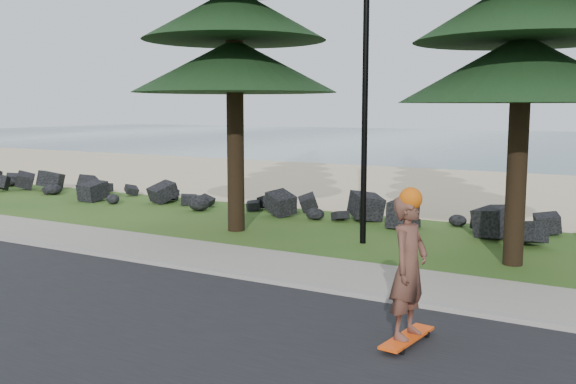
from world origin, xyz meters
TOP-DOWN VIEW (x-y plane):
  - ground at (0.00, 0.00)m, footprint 160.00×160.00m
  - road at (0.00, -4.50)m, footprint 160.00×7.00m
  - kerb at (0.00, -0.90)m, footprint 160.00×0.20m
  - sidewalk at (0.00, 0.20)m, footprint 160.00×2.00m
  - beach_sand at (0.00, 14.50)m, footprint 160.00×15.00m
  - seawall_boulders at (0.00, 5.60)m, footprint 60.00×2.40m
  - lamp_post at (0.00, 3.20)m, footprint 0.25×0.14m
  - skateboarder at (3.15, -2.59)m, footprint 0.54×1.18m

SIDE VIEW (x-z plane):
  - ground at x=0.00m, z-range 0.00..0.00m
  - seawall_boulders at x=0.00m, z-range -0.55..0.55m
  - beach_sand at x=0.00m, z-range 0.00..0.01m
  - road at x=0.00m, z-range 0.00..0.02m
  - sidewalk at x=0.00m, z-range 0.00..0.08m
  - kerb at x=0.00m, z-range 0.00..0.10m
  - skateboarder at x=3.15m, z-range 0.01..2.15m
  - lamp_post at x=0.00m, z-range 0.06..8.20m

